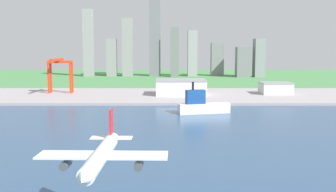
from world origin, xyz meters
The scene contains 9 objects.
ground_plane centered at (0.00, 300.00, 0.00)m, with size 2400.00×2400.00×0.00m, color #49864B.
water_bay centered at (0.00, 240.00, 0.07)m, with size 840.00×360.00×0.15m, color #2D4C70.
industrial_pier centered at (0.00, 490.00, 1.25)m, with size 840.00×140.00×2.50m, color #9E979A.
airplane_landing centered at (-18.54, 159.40, 24.68)m, with size 34.87×40.48×13.51m.
ferry_boat centered at (26.09, 376.16, 7.15)m, with size 43.20×17.49×25.83m.
port_crane_red centered at (-122.86, 503.60, 31.29)m, with size 26.86×47.61×39.29m.
warehouse_main centered at (12.96, 489.58, 10.75)m, with size 54.45×41.52×16.45m.
warehouse_annex centered at (118.80, 497.14, 8.89)m, with size 33.42×28.71×12.74m.
distant_skyline centered at (4.29, 816.93, 49.08)m, with size 340.11×58.00×149.88m.
Camera 1 is at (-1.08, 59.00, 52.39)m, focal length 42.32 mm.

